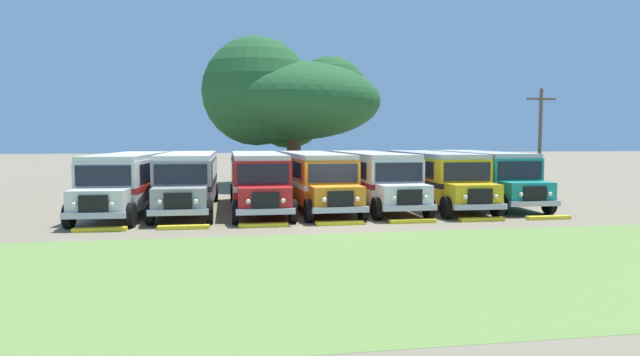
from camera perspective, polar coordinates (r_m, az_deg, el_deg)
The scene contains 18 objects.
ground_plane at distance 23.53m, azimuth 1.77°, elevation -4.64°, with size 220.00×220.00×0.00m, color #84755B.
foreground_grass_strip at distance 15.70m, azimuth 7.82°, elevation -9.11°, with size 80.00×11.46×0.01m, color olive.
parked_bus_slot_0 at distance 28.48m, azimuth -18.98°, elevation -0.13°, with size 3.31×10.93×2.82m.
parked_bus_slot_1 at distance 28.56m, azimuth -13.30°, elevation -0.01°, with size 2.80×10.85×2.82m.
parked_bus_slot_2 at distance 28.18m, azimuth -6.41°, elevation 0.02°, with size 2.70×10.84×2.82m.
parked_bus_slot_3 at distance 28.53m, azimuth -0.56°, elevation 0.10°, with size 2.96×10.87×2.82m.
parked_bus_slot_4 at distance 29.28m, azimuth 5.31°, elevation 0.19°, with size 2.90×10.87×2.82m.
parked_bus_slot_5 at distance 30.18m, azimuth 11.59°, elevation 0.24°, with size 2.87×10.86×2.82m.
parked_bus_slot_6 at distance 32.02m, azimuth 16.15°, elevation 0.38°, with size 2.91×10.87×2.82m.
curb_wheelstop_0 at distance 23.08m, azimuth -21.63°, elevation -4.92°, with size 2.00×0.36×0.15m, color yellow.
curb_wheelstop_1 at distance 22.64m, azimuth -13.80°, elevation -4.92°, with size 2.00×0.36×0.15m, color yellow.
curb_wheelstop_2 at distance 22.63m, azimuth -5.82°, elevation -4.82°, with size 2.00×0.36×0.15m, color yellow.
curb_wheelstop_3 at distance 23.05m, azimuth 2.02°, elevation -4.64°, with size 2.00×0.36×0.15m, color yellow.
curb_wheelstop_4 at distance 23.87m, azimuth 9.43°, elevation -4.39°, with size 2.00×0.36×0.15m, color yellow.
curb_wheelstop_5 at distance 25.07m, azimuth 16.25°, elevation -4.09°, with size 2.00×0.36×0.15m, color yellow.
curb_wheelstop_6 at distance 26.59m, azimuth 22.35°, elevation -3.77°, with size 2.00×0.36×0.15m, color yellow.
broad_shade_tree at distance 42.49m, azimuth -3.33°, elevation 8.07°, with size 13.28×12.59×10.88m.
utility_pole at distance 35.42m, azimuth 21.61°, elevation 3.66°, with size 1.80×0.20×6.47m.
Camera 1 is at (-4.63, -22.79, 3.60)m, focal length 31.24 mm.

